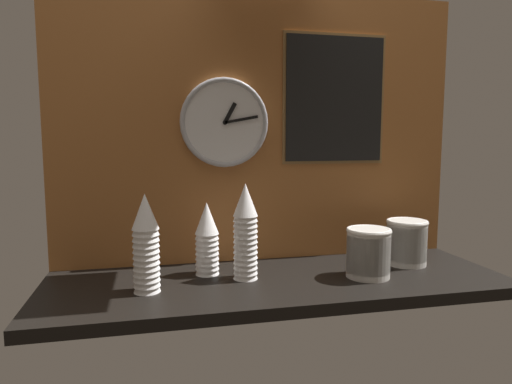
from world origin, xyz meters
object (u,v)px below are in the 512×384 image
cup_stack_center_left (207,239)px  cup_stack_left (146,243)px  cup_stack_center (245,231)px  bowl_stack_far_right (407,241)px  menu_board (335,99)px  bowl_stack_right (368,252)px  wall_clock (225,123)px

cup_stack_center_left → cup_stack_left: (-0.21, -0.15, 0.03)m
cup_stack_center → bowl_stack_far_right: cup_stack_center is taller
cup_stack_left → menu_board: 0.94m
cup_stack_center_left → bowl_stack_far_right: size_ratio=1.50×
bowl_stack_right → cup_stack_center: bearing=170.0°
cup_stack_left → bowl_stack_right: 0.76m
bowl_stack_right → bowl_stack_far_right: size_ratio=1.00×
menu_board → bowl_stack_right: bearing=-87.7°
cup_stack_center → menu_board: menu_board is taller
cup_stack_center → menu_board: 0.67m
cup_stack_left → bowl_stack_far_right: (0.98, 0.10, -0.07)m
wall_clock → menu_board: (0.45, 0.01, 0.10)m
cup_stack_center_left → wall_clock: 0.45m
bowl_stack_far_right → wall_clock: (-0.68, 0.18, 0.45)m
cup_stack_left → menu_board: (0.75, 0.30, 0.48)m
bowl_stack_far_right → menu_board: size_ratio=0.34×
cup_stack_center_left → cup_stack_left: 0.26m
cup_stack_center → wall_clock: 0.44m
cup_stack_left → bowl_stack_right: (0.76, -0.01, -0.07)m
cup_stack_center_left → wall_clock: bearing=57.8°
cup_stack_center → bowl_stack_far_right: 0.65m
cup_stack_center → cup_stack_center_left: size_ratio=1.28×
bowl_stack_right → menu_board: 0.63m
cup_stack_center → wall_clock: bearing=98.9°
cup_stack_center → cup_stack_center_left: bearing=146.8°
bowl_stack_right → cup_stack_center_left: bearing=164.2°
bowl_stack_right → wall_clock: bearing=147.1°
cup_stack_center_left → wall_clock: size_ratio=0.77×
menu_board → cup_stack_left: bearing=-158.4°
bowl_stack_far_right → cup_stack_left: bearing=-173.9°
cup_stack_left → wall_clock: (0.30, 0.29, 0.39)m
cup_stack_center → menu_board: (0.41, 0.23, 0.47)m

